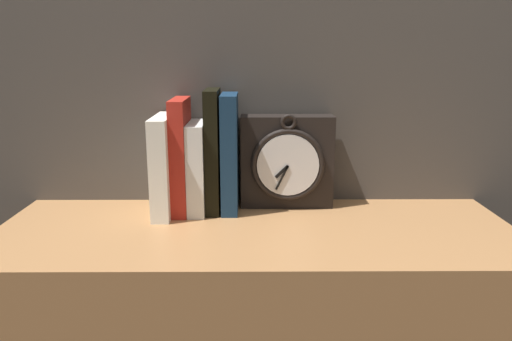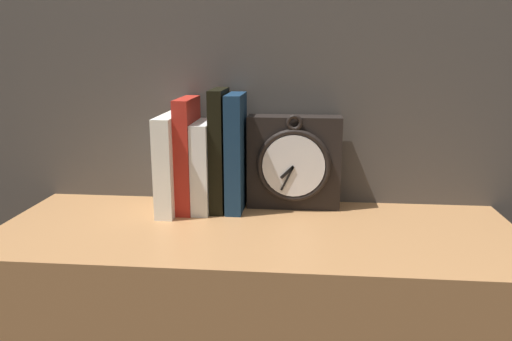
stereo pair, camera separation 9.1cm
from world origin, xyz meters
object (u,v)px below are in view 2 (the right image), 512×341
object	(u,v)px
clock	(294,162)
book_slot4_navy	(236,153)
book_slot1_red	(188,154)
book_slot2_white	(204,166)
book_slot3_black	(219,150)
book_slot0_white	(171,163)

from	to	relation	value
clock	book_slot4_navy	size ratio (longest dim) A/B	0.84
book_slot1_red	clock	bearing A→B (deg)	7.72
book_slot1_red	book_slot4_navy	bearing A→B (deg)	3.71
book_slot2_white	book_slot3_black	world-z (taller)	book_slot3_black
book_slot0_white	book_slot3_black	distance (m)	0.10
clock	book_slot2_white	xyz separation A→B (m)	(-0.19, -0.03, -0.01)
book_slot1_red	book_slot4_navy	world-z (taller)	book_slot4_navy
book_slot0_white	book_slot4_navy	xyz separation A→B (m)	(0.13, 0.02, 0.02)
book_slot0_white	book_slot2_white	size ratio (longest dim) A/B	1.08
book_slot2_white	book_slot4_navy	xyz separation A→B (m)	(0.07, 0.01, 0.03)
book_slot4_navy	clock	bearing A→B (deg)	10.99
book_slot2_white	book_slot3_black	size ratio (longest dim) A/B	0.74
book_slot4_navy	book_slot1_red	bearing A→B (deg)	-176.29
book_slot4_navy	book_slot0_white	bearing A→B (deg)	-172.01
book_slot0_white	book_slot3_black	world-z (taller)	book_slot3_black
book_slot3_black	book_slot1_red	bearing A→B (deg)	-173.86
book_slot0_white	book_slot1_red	bearing A→B (deg)	20.19
clock	book_slot4_navy	distance (m)	0.12
book_slot1_red	book_slot2_white	world-z (taller)	book_slot1_red
book_slot0_white	book_slot3_black	size ratio (longest dim) A/B	0.80
clock	book_slot0_white	distance (m)	0.26
clock	book_slot4_navy	bearing A→B (deg)	-169.01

